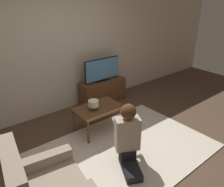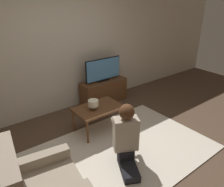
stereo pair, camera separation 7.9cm
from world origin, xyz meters
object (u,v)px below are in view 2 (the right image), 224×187
Objects in this scene: tv at (103,70)px; table_lamp at (93,104)px; coffee_table at (98,110)px; person_kneeling at (126,136)px.

tv reaches higher than table_lamp.
tv is 4.97× the size of table_lamp.
tv reaches higher than coffee_table.
person_kneeling is 5.31× the size of table_lamp.
tv is 1.27m from table_lamp.
person_kneeling is at bearing -101.47° from coffee_table.
person_kneeling reaches higher than table_lamp.
coffee_table is at bearing -74.38° from person_kneeling.
coffee_table is at bearing -130.24° from tv.
person_kneeling is 0.98m from table_lamp.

